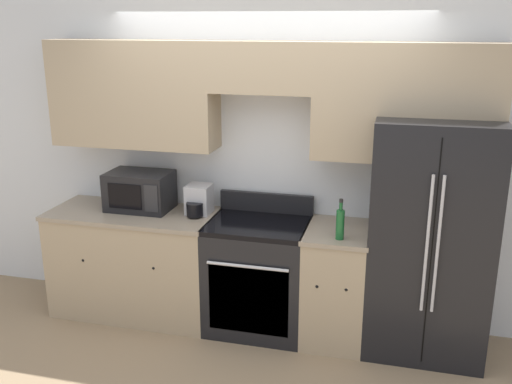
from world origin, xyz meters
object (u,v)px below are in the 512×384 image
Objects in this scene: microwave at (140,191)px; bottle at (340,223)px; refrigerator at (429,237)px; oven_range at (258,275)px.

bottle is (1.70, -0.28, -0.04)m from microwave.
refrigerator reaches higher than microwave.
microwave is at bearing 175.32° from oven_range.
refrigerator is 2.34m from microwave.
refrigerator is at bearing 2.51° from oven_range.
oven_range is at bearing 163.78° from bottle.
microwave is (-2.34, 0.03, 0.18)m from refrigerator.
bottle is at bearing -9.25° from microwave.
microwave is 1.73× the size of bottle.
microwave is at bearing 179.30° from refrigerator.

